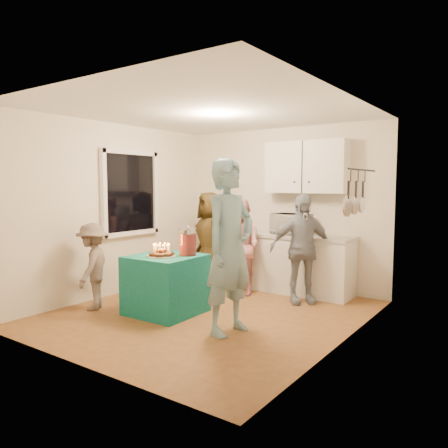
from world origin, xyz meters
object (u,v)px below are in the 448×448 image
Objects in this scene: punch_jar at (188,242)px; woman_back_left at (210,239)px; man_birthday at (230,247)px; counter at (283,264)px; party_table at (166,284)px; microwave at (291,224)px; woman_back_right at (301,249)px; child_near_left at (92,266)px; woman_back_center at (240,247)px.

woman_back_left is at bearing 116.61° from punch_jar.
woman_back_left is (-1.60, 1.75, -0.20)m from man_birthday.
counter is 1.93m from punch_jar.
counter is 2.59× the size of party_table.
microwave is 0.73m from woman_back_right.
child_near_left reaches higher than party_table.
counter is 0.80m from woman_back_center.
party_table is at bearing -87.27° from woman_back_center.
party_table is at bearing -107.80° from microwave.
man_birthday reaches higher than counter.
counter is 3.83× the size of microwave.
punch_jar is 1.22m from woman_back_center.
woman_back_center is (0.26, 1.39, 0.35)m from party_table.
microwave reaches higher than counter.
punch_jar reaches higher than counter.
child_near_left is (-1.15, -0.62, -0.35)m from punch_jar.
microwave is 1.91m from punch_jar.
punch_jar is 0.23× the size of woman_back_center.
woman_back_left reaches higher than microwave.
punch_jar is at bearing 38.69° from party_table.
woman_back_left reaches higher than child_near_left.
punch_jar reaches higher than party_table.
woman_back_center is (0.74, -0.21, -0.05)m from woman_back_left.
child_near_left reaches higher than punch_jar.
woman_back_left reaches higher than woman_back_center.
woman_back_right is (0.97, 0.09, 0.05)m from woman_back_center.
party_table is 2.50× the size of punch_jar.
woman_back_center is at bearing 88.53° from punch_jar.
child_near_left is (-1.18, -1.83, -0.15)m from woman_back_center.
woman_back_left is 1.07× the size of woman_back_center.
woman_back_left is 1.00× the size of woman_back_right.
microwave is at bearing 68.01° from party_table.
child_near_left is (-0.44, -2.04, -0.20)m from woman_back_left.
woman_back_right is at bearing 52.36° from punch_jar.
man_birthday is 1.77m from woman_back_center.
microwave is 0.37× the size of woman_back_left.
man_birthday reaches higher than party_table.
woman_back_center reaches higher than microwave.
woman_back_center is 0.94× the size of woman_back_right.
woman_back_right reaches higher than punch_jar.
woman_back_center is at bearing 141.28° from woman_back_right.
microwave is at bearing 111.33° from child_near_left.
counter is 6.47× the size of punch_jar.
woman_back_center is at bearing -127.98° from microwave.
punch_jar is at bearing 85.13° from child_near_left.
punch_jar is at bearing -78.25° from woman_back_center.
woman_back_left is at bearing -161.39° from counter.
man_birthday is at bearing -20.28° from punch_jar.
man_birthday is 2.38m from woman_back_left.
man_birthday reaches higher than woman_back_center.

